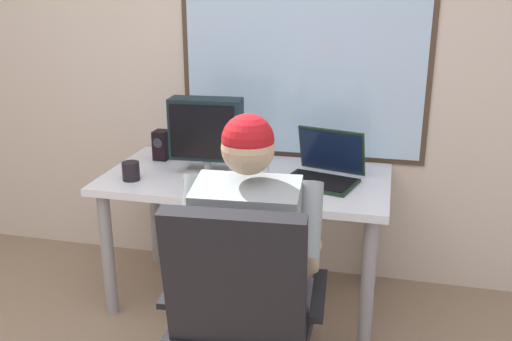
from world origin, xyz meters
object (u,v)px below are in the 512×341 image
object	(u,v)px
desk	(246,193)
laptop	(325,167)
person_seated	(254,252)
office_chair	(241,307)
desk_speaker	(162,145)
coffee_mug	(131,171)
crt_monitor	(206,131)
wine_glass	(260,171)

from	to	relation	value
desk	laptop	world-z (taller)	laptop
person_seated	laptop	world-z (taller)	person_seated
office_chair	person_seated	xyz separation A→B (m)	(-0.02, 0.25, 0.09)
desk_speaker	office_chair	bearing A→B (deg)	-56.07
coffee_mug	desk	bearing A→B (deg)	19.91
desk_speaker	coffee_mug	size ratio (longest dim) A/B	1.75
crt_monitor	desk_speaker	bearing A→B (deg)	151.59
desk	laptop	bearing A→B (deg)	4.41
office_chair	coffee_mug	distance (m)	1.10
desk	crt_monitor	distance (m)	0.38
desk	person_seated	distance (m)	0.74
laptop	desk	bearing A→B (deg)	-175.59
crt_monitor	coffee_mug	world-z (taller)	crt_monitor
wine_glass	desk	bearing A→B (deg)	119.99
person_seated	wine_glass	distance (m)	0.53
laptop	wine_glass	xyz separation A→B (m)	(-0.28, -0.24, 0.04)
desk	crt_monitor	bearing A→B (deg)	-178.46
crt_monitor	desk_speaker	world-z (taller)	crt_monitor
laptop	desk_speaker	distance (m)	0.94
crt_monitor	laptop	bearing A→B (deg)	3.42
office_chair	coffee_mug	size ratio (longest dim) A/B	10.55
crt_monitor	desk_speaker	size ratio (longest dim) A/B	2.40
office_chair	laptop	xyz separation A→B (m)	(0.17, 0.99, 0.22)
office_chair	person_seated	world-z (taller)	person_seated
person_seated	laptop	distance (m)	0.77
person_seated	desk_speaker	bearing A→B (deg)	130.37
laptop	coffee_mug	bearing A→B (deg)	-166.40
person_seated	crt_monitor	bearing A→B (deg)	121.14
crt_monitor	wine_glass	xyz separation A→B (m)	(0.33, -0.20, -0.12)
desk	person_seated	bearing A→B (deg)	-73.27
wine_glass	coffee_mug	xyz separation A→B (m)	(-0.66, 0.01, -0.06)
person_seated	desk	bearing A→B (deg)	106.73
desk	person_seated	size ratio (longest dim) A/B	1.18
person_seated	laptop	bearing A→B (deg)	75.80
desk	wine_glass	size ratio (longest dim) A/B	9.42
crt_monitor	desk_speaker	distance (m)	0.39
office_chair	laptop	size ratio (longest dim) A/B	2.36
wine_glass	desk_speaker	distance (m)	0.75
crt_monitor	laptop	distance (m)	0.63
desk_speaker	desk	bearing A→B (deg)	-17.48
laptop	wine_glass	world-z (taller)	laptop
desk	office_chair	distance (m)	0.99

